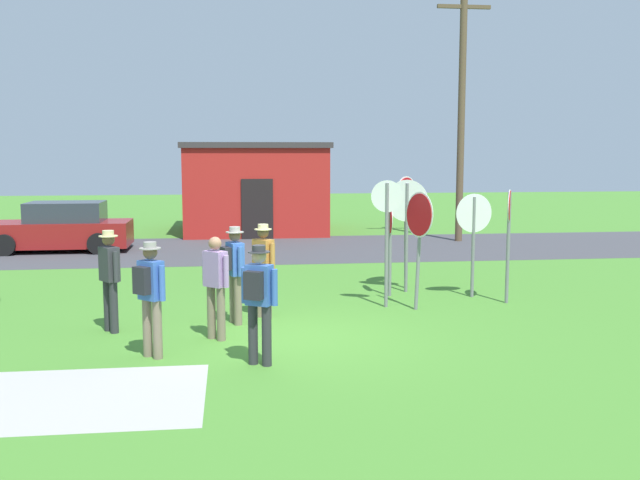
% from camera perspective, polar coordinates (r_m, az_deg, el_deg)
% --- Properties ---
extents(ground_plane, '(80.00, 80.00, 0.00)m').
position_cam_1_polar(ground_plane, '(11.99, -2.63, -7.72)').
color(ground_plane, '#47842D').
extents(street_asphalt, '(60.00, 6.40, 0.01)m').
position_cam_1_polar(street_asphalt, '(22.60, -4.79, -0.72)').
color(street_asphalt, '#424247').
rests_on(street_asphalt, ground).
extents(concrete_path, '(3.20, 2.40, 0.01)m').
position_cam_1_polar(concrete_path, '(9.67, -18.77, -11.73)').
color(concrete_path, '#ADAAA3').
rests_on(concrete_path, ground).
extents(building_background, '(5.33, 5.31, 3.36)m').
position_cam_1_polar(building_background, '(27.63, -5.21, 4.20)').
color(building_background, '#B2231E').
rests_on(building_background, ground).
extents(utility_pole, '(1.80, 0.24, 8.37)m').
position_cam_1_polar(utility_pole, '(24.89, 11.15, 9.96)').
color(utility_pole, brown).
rests_on(utility_pole, ground).
extents(parked_car_on_street, '(4.31, 2.04, 1.51)m').
position_cam_1_polar(parked_car_on_street, '(23.47, -19.89, 0.85)').
color(parked_car_on_street, maroon).
rests_on(parked_car_on_street, ground).
extents(stop_sign_leaning_right, '(0.29, 0.58, 2.30)m').
position_cam_1_polar(stop_sign_leaning_right, '(14.87, 14.74, 0.96)').
color(stop_sign_leaning_right, slate).
rests_on(stop_sign_leaning_right, ground).
extents(stop_sign_leaning_left, '(0.08, 0.65, 1.96)m').
position_cam_1_polar(stop_sign_leaning_left, '(15.19, 5.58, 0.44)').
color(stop_sign_leaning_left, slate).
rests_on(stop_sign_leaning_left, ground).
extents(stop_sign_low_front, '(0.35, 0.84, 2.29)m').
position_cam_1_polar(stop_sign_low_front, '(13.92, 7.85, 0.90)').
color(stop_sign_low_front, slate).
rests_on(stop_sign_low_front, ground).
extents(stop_sign_center_cluster, '(0.80, 0.14, 2.18)m').
position_cam_1_polar(stop_sign_center_cluster, '(15.33, 12.07, 1.06)').
color(stop_sign_center_cluster, slate).
rests_on(stop_sign_center_cluster, ground).
extents(stop_sign_nearest, '(0.61, 0.16, 2.50)m').
position_cam_1_polar(stop_sign_nearest, '(14.05, 5.32, 1.29)').
color(stop_sign_nearest, slate).
rests_on(stop_sign_nearest, ground).
extents(stop_sign_rear_left, '(0.87, 0.27, 2.45)m').
position_cam_1_polar(stop_sign_rear_left, '(15.64, 6.90, 2.03)').
color(stop_sign_rear_left, slate).
rests_on(stop_sign_rear_left, ground).
extents(stop_sign_rear_right, '(0.59, 0.52, 2.50)m').
position_cam_1_polar(stop_sign_rear_right, '(16.09, 6.84, 2.23)').
color(stop_sign_rear_right, slate).
rests_on(stop_sign_rear_right, ground).
extents(person_near_signs, '(0.51, 0.46, 1.74)m').
position_cam_1_polar(person_near_signs, '(10.27, -4.88, -4.46)').
color(person_near_signs, '#2D2D33').
rests_on(person_near_signs, ground).
extents(person_with_sunhat, '(0.44, 0.54, 1.74)m').
position_cam_1_polar(person_with_sunhat, '(12.78, -6.82, -2.20)').
color(person_with_sunhat, '#7A6B56').
rests_on(person_with_sunhat, ground).
extents(person_holding_notes, '(0.43, 0.43, 1.69)m').
position_cam_1_polar(person_holding_notes, '(11.77, -8.27, -3.32)').
color(person_holding_notes, '#7A6B56').
rests_on(person_holding_notes, ground).
extents(person_in_teal, '(0.48, 0.47, 1.74)m').
position_cam_1_polar(person_in_teal, '(10.89, -13.31, -3.96)').
color(person_in_teal, '#7A6B56').
rests_on(person_in_teal, ground).
extents(person_in_blue, '(0.41, 0.45, 1.74)m').
position_cam_1_polar(person_in_blue, '(13.21, -4.51, -1.99)').
color(person_in_blue, '#7A6B56').
rests_on(person_in_blue, ground).
extents(person_on_left, '(0.39, 0.48, 1.74)m').
position_cam_1_polar(person_on_left, '(12.64, -16.33, -2.67)').
color(person_on_left, '#2D2D33').
rests_on(person_on_left, ground).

